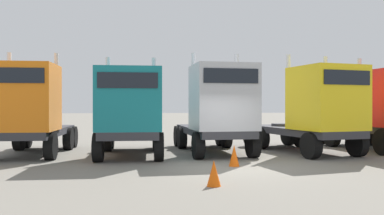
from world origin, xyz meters
TOP-DOWN VIEW (x-y plane):
  - ground at (0.00, 0.00)m, footprint 200.00×200.00m
  - semi_truck_orange at (-7.60, 3.93)m, footprint 2.61×5.90m
  - semi_truck_teal at (-3.55, 3.19)m, footprint 2.65×5.87m
  - semi_truck_silver at (0.09, 3.55)m, footprint 2.92×6.33m
  - semi_truck_yellow at (4.21, 3.20)m, footprint 3.73×6.57m
  - traffic_cone_near at (0.01, 0.45)m, footprint 0.36×0.36m
  - traffic_cone_far at (-1.28, -2.77)m, footprint 0.36×0.36m

SIDE VIEW (x-z plane):
  - ground at x=0.00m, z-range 0.00..0.00m
  - traffic_cone_far at x=-1.28m, z-range 0.00..0.66m
  - traffic_cone_near at x=0.01m, z-range 0.00..0.72m
  - semi_truck_teal at x=-3.55m, z-range -0.18..3.89m
  - semi_truck_yellow at x=4.21m, z-range -0.23..4.01m
  - semi_truck_silver at x=0.09m, z-range -0.25..4.04m
  - semi_truck_orange at x=-7.60m, z-range -0.24..4.03m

